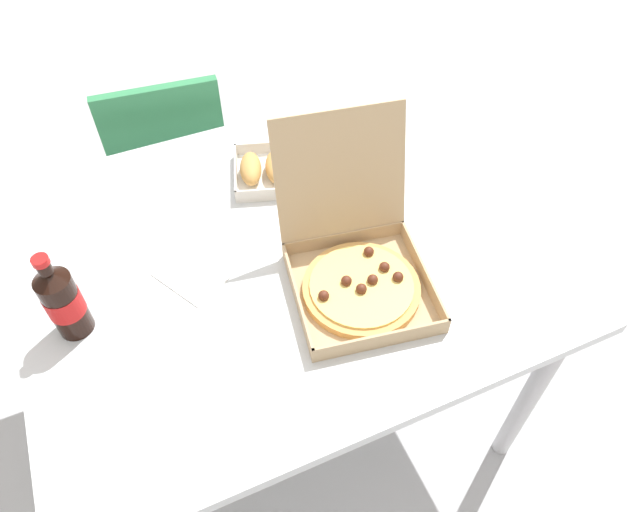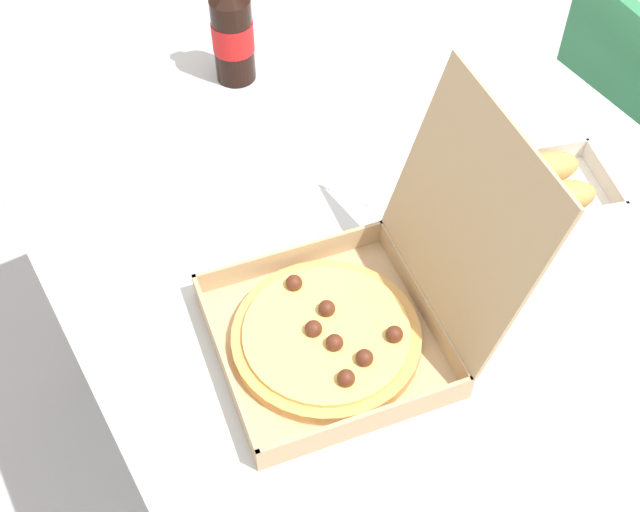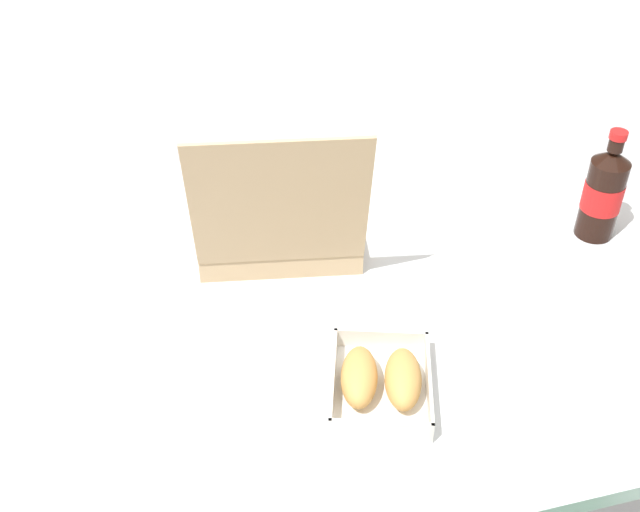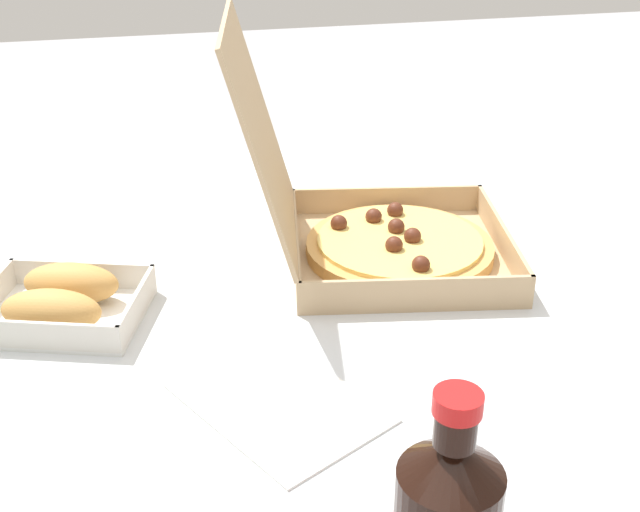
# 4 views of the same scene
# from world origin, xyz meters

# --- Properties ---
(ground_plane) EXTENTS (10.00, 10.00, 0.00)m
(ground_plane) POSITION_xyz_m (0.00, 0.00, 0.00)
(ground_plane) COLOR #B2B2B7
(dining_table) EXTENTS (1.19, 1.00, 0.73)m
(dining_table) POSITION_xyz_m (0.00, 0.00, 0.66)
(dining_table) COLOR silver
(dining_table) RESTS_ON ground_plane
(pizza_box_open) EXTENTS (0.35, 0.42, 0.33)m
(pizza_box_open) POSITION_xyz_m (0.12, -0.16, 0.78)
(pizza_box_open) COLOR tan
(pizza_box_open) RESTS_ON dining_table
(bread_side_box) EXTENTS (0.20, 0.23, 0.06)m
(bread_side_box) POSITION_xyz_m (0.05, 0.25, 0.76)
(bread_side_box) COLOR white
(bread_side_box) RESTS_ON dining_table
(cola_bottle) EXTENTS (0.07, 0.07, 0.22)m
(cola_bottle) POSITION_xyz_m (-0.47, -0.04, 0.83)
(cola_bottle) COLOR black
(cola_bottle) RESTS_ON dining_table
(paper_menu) EXTENTS (0.26, 0.23, 0.00)m
(paper_menu) POSITION_xyz_m (-0.17, 0.02, 0.73)
(paper_menu) COLOR white
(paper_menu) RESTS_ON dining_table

